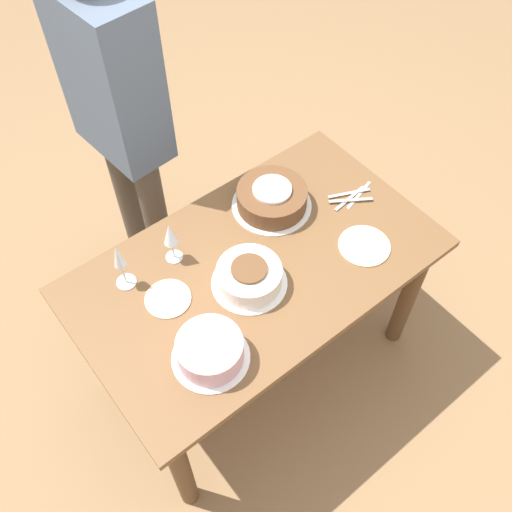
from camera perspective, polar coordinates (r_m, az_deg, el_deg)
name	(u,v)px	position (r m, az deg, el deg)	size (l,w,h in m)	color
ground_plane	(256,357)	(2.65, 0.00, -10.09)	(12.00, 12.00, 0.00)	#8E6B47
dining_table	(256,285)	(2.13, 0.00, -2.88)	(1.30, 0.77, 0.73)	brown
cake_center_white	(249,276)	(1.94, -0.68, -2.06)	(0.26, 0.26, 0.09)	white
cake_front_chocolate	(272,198)	(2.16, 1.60, 5.82)	(0.31, 0.31, 0.10)	white
cake_back_decorated	(210,351)	(1.79, -4.62, -9.43)	(0.25, 0.25, 0.10)	white
wine_glass_near	(170,236)	(1.96, -8.56, 2.00)	(0.06, 0.06, 0.18)	silver
wine_glass_far	(119,260)	(1.92, -13.53, -0.36)	(0.07, 0.07, 0.20)	silver
dessert_plate_left	(364,246)	(2.10, 10.77, 1.01)	(0.19, 0.19, 0.01)	beige
dessert_plate_right	(168,299)	(1.96, -8.79, -4.24)	(0.16, 0.16, 0.01)	beige
fork_pile	(352,197)	(2.25, 9.58, 5.88)	(0.21, 0.12, 0.01)	silver
person_cutting	(117,106)	(2.30, -13.71, 14.36)	(0.25, 0.42, 1.61)	#4C4238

